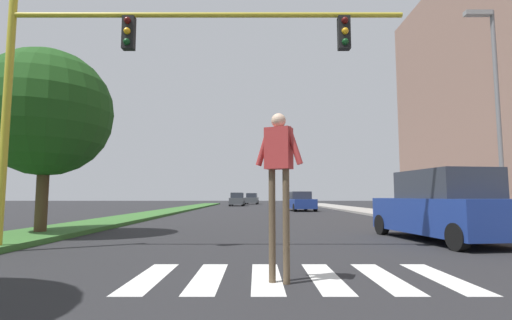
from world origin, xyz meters
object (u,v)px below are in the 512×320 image
object	(u,v)px
sedan_distant	(237,200)
traffic_light_gantry	(128,63)
tree_mid	(47,113)
sedan_midblock	(300,202)
pedestrian_performer	(279,168)
suv_crossing	(442,207)
sedan_far_horizon	(252,199)
street_lamp_right	(495,97)

from	to	relation	value
sedan_distant	traffic_light_gantry	bearing A→B (deg)	-90.96
tree_mid	sedan_midblock	size ratio (longest dim) A/B	1.31
pedestrian_performer	sedan_midblock	xyz separation A→B (m)	(3.40, 26.08, -0.90)
sedan_midblock	sedan_distant	bearing A→B (deg)	111.32
tree_mid	sedan_midblock	world-z (taller)	tree_mid
pedestrian_performer	suv_crossing	distance (m)	7.04
tree_mid	sedan_far_horizon	world-z (taller)	tree_mid
sedan_far_horizon	traffic_light_gantry	bearing A→B (deg)	-92.82
tree_mid	traffic_light_gantry	world-z (taller)	traffic_light_gantry
tree_mid	sedan_midblock	xyz separation A→B (m)	(10.48, 19.82, -3.16)
street_lamp_right	tree_mid	bearing A→B (deg)	-177.80
pedestrian_performer	tree_mid	bearing A→B (deg)	138.51
traffic_light_gantry	sedan_distant	xyz separation A→B (m)	(0.65, 38.77, -3.61)
street_lamp_right	sedan_distant	world-z (taller)	street_lamp_right
pedestrian_performer	suv_crossing	size ratio (longest dim) A/B	0.52
tree_mid	traffic_light_gantry	distance (m)	4.97
street_lamp_right	pedestrian_performer	distance (m)	10.73
sedan_distant	tree_mid	bearing A→B (deg)	-97.00
traffic_light_gantry	sedan_midblock	bearing A→B (deg)	73.67
sedan_midblock	sedan_distant	distance (m)	16.83
traffic_light_gantry	sedan_distant	bearing A→B (deg)	89.04
traffic_light_gantry	sedan_distant	size ratio (longest dim) A/B	2.10
pedestrian_performer	sedan_far_horizon	xyz separation A→B (m)	(-0.97, 51.62, -0.88)
suv_crossing	sedan_distant	world-z (taller)	suv_crossing
traffic_light_gantry	sedan_distant	world-z (taller)	traffic_light_gantry
tree_mid	suv_crossing	distance (m)	12.40
traffic_light_gantry	suv_crossing	world-z (taller)	traffic_light_gantry
sedan_far_horizon	sedan_midblock	bearing A→B (deg)	-80.29
sedan_distant	street_lamp_right	bearing A→B (deg)	-73.33
tree_mid	sedan_distant	size ratio (longest dim) A/B	1.31
tree_mid	street_lamp_right	size ratio (longest dim) A/B	0.78
sedan_midblock	traffic_light_gantry	bearing A→B (deg)	-106.33
street_lamp_right	sedan_distant	distance (m)	36.66
street_lamp_right	suv_crossing	world-z (taller)	street_lamp_right
tree_mid	sedan_distant	xyz separation A→B (m)	(4.36, 35.50, -3.15)
tree_mid	traffic_light_gantry	bearing A→B (deg)	-41.38
street_lamp_right	sedan_midblock	xyz separation A→B (m)	(-4.34, 19.25, -3.84)
pedestrian_performer	suv_crossing	bearing A→B (deg)	45.69
tree_mid	pedestrian_performer	world-z (taller)	tree_mid
tree_mid	sedan_distant	distance (m)	35.90
suv_crossing	traffic_light_gantry	bearing A→B (deg)	-166.24
sedan_midblock	street_lamp_right	bearing A→B (deg)	-77.30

